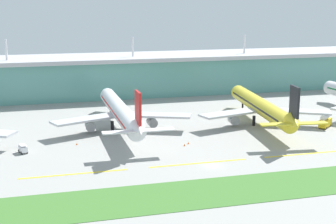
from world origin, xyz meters
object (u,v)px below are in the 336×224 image
(airliner_far_middle, at_px, (262,107))
(baggage_cart, at_px, (23,149))
(safety_cone_left_wingtip, at_px, (185,145))
(fuel_truck, at_px, (325,121))
(safety_cone_right_wingtip, at_px, (77,144))
(safety_cone_nose_front, at_px, (188,143))
(airliner_near_middle, at_px, (121,112))

(airliner_far_middle, bearing_deg, baggage_cart, -170.52)
(safety_cone_left_wingtip, bearing_deg, fuel_truck, 9.37)
(safety_cone_right_wingtip, bearing_deg, airliner_far_middle, 8.05)
(baggage_cart, distance_m, safety_cone_nose_front, 50.11)
(fuel_truck, height_order, baggage_cart, fuel_truck)
(airliner_far_middle, bearing_deg, safety_cone_nose_front, -151.90)
(airliner_near_middle, bearing_deg, airliner_far_middle, -6.37)
(fuel_truck, distance_m, baggage_cart, 103.03)
(baggage_cart, bearing_deg, safety_cone_left_wingtip, -6.68)
(airliner_near_middle, bearing_deg, safety_cone_left_wingtip, -58.51)
(airliner_far_middle, height_order, baggage_cart, airliner_far_middle)
(airliner_near_middle, height_order, fuel_truck, airliner_near_middle)
(safety_cone_left_wingtip, bearing_deg, airliner_far_middle, 29.10)
(fuel_truck, xyz_separation_m, safety_cone_nose_front, (-53.02, -7.30, -1.91))
(safety_cone_left_wingtip, bearing_deg, safety_cone_nose_front, 44.47)
(airliner_near_middle, height_order, safety_cone_left_wingtip, airliner_near_middle)
(airliner_near_middle, bearing_deg, safety_cone_right_wingtip, -137.63)
(airliner_near_middle, relative_size, safety_cone_right_wingtip, 102.27)
(safety_cone_right_wingtip, bearing_deg, safety_cone_left_wingtip, -17.42)
(airliner_near_middle, xyz_separation_m, baggage_cart, (-32.73, -19.57, -5.19))
(baggage_cart, bearing_deg, airliner_near_middle, 30.87)
(airliner_far_middle, bearing_deg, fuel_truck, -28.17)
(fuel_truck, distance_m, safety_cone_right_wingtip, 86.88)
(baggage_cart, bearing_deg, safety_cone_nose_front, -4.47)
(airliner_far_middle, height_order, safety_cone_nose_front, airliner_far_middle)
(airliner_near_middle, distance_m, safety_cone_left_wingtip, 30.19)
(fuel_truck, height_order, safety_cone_right_wingtip, fuel_truck)
(fuel_truck, distance_m, safety_cone_left_wingtip, 55.57)
(fuel_truck, bearing_deg, airliner_near_middle, 167.04)
(airliner_far_middle, relative_size, safety_cone_right_wingtip, 97.86)
(safety_cone_left_wingtip, bearing_deg, safety_cone_right_wingtip, 162.58)
(fuel_truck, height_order, safety_cone_nose_front, fuel_truck)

